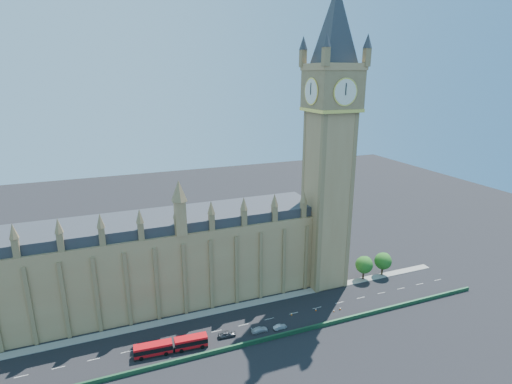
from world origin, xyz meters
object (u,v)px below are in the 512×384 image
object	(u,v)px
car_white	(260,330)
red_bus	(171,346)
car_grey	(227,334)
car_silver	(280,327)

from	to	relation	value
car_white	red_bus	bearing A→B (deg)	87.66
car_white	car_grey	bearing A→B (deg)	81.42
car_silver	car_white	xyz separation A→B (m)	(-5.89, 0.86, 0.04)
car_silver	car_white	bearing A→B (deg)	78.90
car_grey	car_silver	bearing A→B (deg)	-94.05
car_grey	car_white	distance (m)	9.16
red_bus	car_white	distance (m)	24.27
red_bus	car_silver	xyz separation A→B (m)	(30.12, -1.50, -1.04)
red_bus	car_grey	world-z (taller)	red_bus
red_bus	car_silver	world-z (taller)	red_bus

